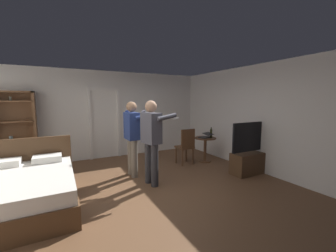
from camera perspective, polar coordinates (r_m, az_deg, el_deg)
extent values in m
plane|color=brown|center=(4.33, -7.14, -17.02)|extent=(6.52, 6.52, 0.00)
cube|color=silver|center=(6.69, -15.88, 2.98)|extent=(6.17, 0.12, 2.63)
cube|color=silver|center=(5.76, 22.04, 2.12)|extent=(0.12, 5.77, 2.63)
cube|color=white|center=(6.54, -20.53, 0.15)|extent=(0.08, 0.08, 2.05)
cube|color=white|center=(6.70, -13.30, 0.57)|extent=(0.08, 0.08, 2.05)
cube|color=white|center=(6.57, -17.21, 9.62)|extent=(0.93, 0.08, 0.08)
cube|color=#4C331E|center=(4.25, -34.86, -16.19)|extent=(1.55, 2.03, 0.35)
cube|color=silver|center=(4.15, -35.14, -12.55)|extent=(1.49, 1.97, 0.22)
cube|color=#4C331E|center=(5.06, -33.79, -8.47)|extent=(1.55, 0.08, 1.02)
cube|color=white|center=(4.84, -38.26, -8.02)|extent=(0.50, 0.34, 0.12)
cube|color=white|center=(4.75, -30.08, -7.68)|extent=(0.50, 0.34, 0.12)
cube|color=brown|center=(6.34, -32.46, -1.01)|extent=(0.06, 0.32, 1.99)
cube|color=brown|center=(6.35, -37.02, 7.50)|extent=(0.94, 0.32, 0.04)
cube|color=brown|center=(6.54, -36.18, -1.05)|extent=(0.94, 0.02, 1.99)
cube|color=brown|center=(6.53, -35.89, -7.71)|extent=(0.88, 0.32, 0.03)
cylinder|color=green|center=(6.53, -36.89, -7.25)|extent=(0.05, 0.05, 0.09)
cube|color=brown|center=(6.43, -36.21, -3.41)|extent=(0.88, 0.32, 0.03)
cylinder|color=#859FA6|center=(6.43, -37.03, -2.77)|extent=(0.07, 0.07, 0.12)
cube|color=brown|center=(6.37, -36.54, 0.99)|extent=(0.88, 0.32, 0.03)
cube|color=brown|center=(6.35, -36.87, 5.44)|extent=(0.88, 0.32, 0.03)
cylinder|color=gray|center=(6.35, -37.13, 5.99)|extent=(0.06, 0.06, 0.10)
cube|color=#4C331E|center=(5.49, 21.43, -9.36)|extent=(0.96, 0.40, 0.51)
cube|color=black|center=(5.34, 21.91, -2.68)|extent=(1.19, 0.05, 0.69)
cube|color=#523E84|center=(5.36, 21.67, -2.64)|extent=(1.13, 0.01, 0.63)
cylinder|color=brown|center=(6.14, 10.09, -6.48)|extent=(0.08, 0.08, 0.67)
cylinder|color=brown|center=(6.22, 10.02, -9.35)|extent=(0.37, 0.37, 0.03)
cylinder|color=brown|center=(6.07, 10.16, -3.27)|extent=(0.61, 0.61, 0.03)
cube|color=black|center=(6.04, 9.94, -3.04)|extent=(0.38, 0.32, 0.02)
cube|color=black|center=(5.96, 10.94, -2.11)|extent=(0.37, 0.30, 0.06)
cube|color=#144852|center=(5.97, 10.89, -2.10)|extent=(0.33, 0.26, 0.05)
cylinder|color=#292D10|center=(6.07, 11.69, -2.01)|extent=(0.06, 0.06, 0.24)
cylinder|color=#292D10|center=(6.05, 11.73, -0.62)|extent=(0.03, 0.03, 0.06)
cylinder|color=brown|center=(6.11, 4.99, -7.52)|extent=(0.04, 0.04, 0.45)
cylinder|color=brown|center=(5.94, 2.22, -7.93)|extent=(0.04, 0.04, 0.45)
cylinder|color=brown|center=(5.84, 6.84, -8.24)|extent=(0.04, 0.04, 0.45)
cylinder|color=brown|center=(5.66, 3.99, -8.71)|extent=(0.04, 0.04, 0.45)
cube|color=brown|center=(5.83, 4.53, -5.76)|extent=(0.42, 0.42, 0.04)
cube|color=brown|center=(5.63, 5.50, -3.42)|extent=(0.42, 0.04, 0.50)
cylinder|color=#333338|center=(4.53, -5.39, -9.92)|extent=(0.15, 0.15, 0.88)
cylinder|color=#333338|center=(4.34, -3.66, -10.68)|extent=(0.15, 0.15, 0.88)
cube|color=#4C4C56|center=(4.27, -4.64, -0.60)|extent=(0.33, 0.47, 0.62)
sphere|color=tan|center=(4.23, -4.70, 5.37)|extent=(0.24, 0.24, 0.24)
cylinder|color=#4C4C56|center=(4.50, -5.36, 1.28)|extent=(0.35, 0.15, 0.50)
cylinder|color=#4C4C56|center=(4.18, -0.32, 2.45)|extent=(0.46, 0.17, 0.15)
cube|color=white|center=(4.30, 2.24, 2.15)|extent=(0.12, 0.06, 0.04)
cylinder|color=gray|center=(5.10, -10.14, -8.13)|extent=(0.15, 0.15, 0.87)
cylinder|color=gray|center=(4.87, -9.17, -8.82)|extent=(0.15, 0.15, 0.87)
cube|color=navy|center=(4.84, -9.85, 0.03)|extent=(0.27, 0.45, 0.62)
sphere|color=#936B4C|center=(4.81, -9.96, 5.21)|extent=(0.24, 0.24, 0.24)
cylinder|color=navy|center=(5.09, -9.84, 1.65)|extent=(0.34, 0.10, 0.50)
cylinder|color=navy|center=(4.69, -5.90, 2.62)|extent=(0.53, 0.10, 0.16)
cube|color=white|center=(4.78, -2.90, 2.32)|extent=(0.12, 0.04, 0.04)
cube|color=black|center=(5.69, -30.58, -10.31)|extent=(0.50, 0.40, 0.32)
cube|color=#1E2D38|center=(5.50, -30.23, -10.05)|extent=(0.55, 0.41, 0.47)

